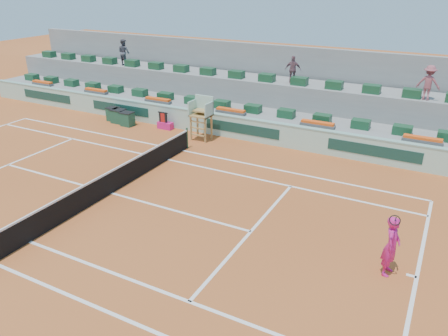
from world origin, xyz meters
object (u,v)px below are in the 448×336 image
Objects in this scene: umpire_chair at (202,112)px; player_bag at (165,125)px; drink_cooler_a at (127,119)px; tennis_player at (391,246)px.

player_bag is at bearing 170.10° from umpire_chair.
tennis_player is (16.22, -7.59, 0.55)m from drink_cooler_a.
drink_cooler_a is at bearing 154.92° from tennis_player.
player_bag is 2.43m from drink_cooler_a.
tennis_player is at bearing -34.83° from umpire_chair.
player_bag is 3.17m from umpire_chair.
drink_cooler_a is at bearing -165.97° from player_bag.
player_bag is 0.39× the size of umpire_chair.
drink_cooler_a is (-5.17, -0.09, -1.12)m from umpire_chair.
player_bag is at bearing 14.03° from drink_cooler_a.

